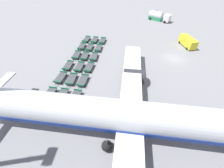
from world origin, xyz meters
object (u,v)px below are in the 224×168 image
at_px(baggage_dolly_row_near_col_b, 82,46).
at_px(baggage_dolly_row_near_col_f, 49,95).
at_px(baggage_dolly_row_mid_a_col_f, 61,96).
at_px(baggage_dolly_row_mid_b_col_e, 83,81).
at_px(baggage_dolly_row_mid_b_col_c, 94,57).
at_px(baggage_dolly_row_mid_b_col_f, 75,97).
at_px(baggage_dolly_row_near_col_e, 60,78).
at_px(baggage_dolly_row_mid_a_col_b, 89,48).
at_px(baggage_dolly_row_mid_a_col_c, 85,56).
at_px(baggage_dolly_row_mid_b_col_a, 102,41).
at_px(baggage_dolly_row_mid_b_col_b, 98,48).
at_px(airplane, 140,118).
at_px(baggage_dolly_row_near_col_d, 68,66).
at_px(baggage_dolly_row_mid_a_col_d, 79,67).
at_px(baggage_dolly_row_mid_a_col_e, 71,79).
at_px(service_van, 188,42).
at_px(fuel_tanker_primary, 158,16).
at_px(baggage_dolly_row_mid_b_col_d, 89,67).
at_px(baggage_dolly_row_mid_a_col_a, 95,40).
at_px(baggage_dolly_row_near_col_a, 86,39).
at_px(baggage_dolly_row_near_col_c, 76,55).

height_order(baggage_dolly_row_near_col_b, baggage_dolly_row_near_col_f, same).
xyz_separation_m(baggage_dolly_row_mid_a_col_f, baggage_dolly_row_mid_b_col_e, (-4.13, 2.58, 0.00)).
bearing_deg(baggage_dolly_row_mid_b_col_c, baggage_dolly_row_mid_b_col_f, -3.23).
bearing_deg(baggage_dolly_row_near_col_e, baggage_dolly_row_mid_a_col_b, 166.46).
bearing_deg(baggage_dolly_row_mid_a_col_f, baggage_dolly_row_mid_a_col_b, 176.50).
bearing_deg(baggage_dolly_row_mid_a_col_c, baggage_dolly_row_mid_b_col_c, 89.01).
distance_m(baggage_dolly_row_mid_b_col_a, baggage_dolly_row_mid_b_col_b, 4.21).
distance_m(baggage_dolly_row_mid_a_col_b, baggage_dolly_row_mid_b_col_f, 16.94).
distance_m(airplane, baggage_dolly_row_near_col_d, 19.63).
height_order(baggage_dolly_row_mid_b_col_b, baggage_dolly_row_mid_b_col_c, same).
relative_size(baggage_dolly_row_near_col_d, baggage_dolly_row_mid_b_col_e, 0.99).
height_order(baggage_dolly_row_mid_a_col_d, baggage_dolly_row_mid_a_col_e, same).
xyz_separation_m(baggage_dolly_row_mid_a_col_f, baggage_dolly_row_mid_b_col_f, (0.10, 2.32, 0.00)).
relative_size(baggage_dolly_row_near_col_e, baggage_dolly_row_mid_a_col_e, 1.01).
xyz_separation_m(baggage_dolly_row_mid_b_col_b, baggage_dolly_row_mid_b_col_e, (12.58, -0.79, 0.00)).
xyz_separation_m(service_van, baggage_dolly_row_mid_a_col_f, (21.09, -26.33, -0.78)).
bearing_deg(baggage_dolly_row_mid_b_col_c, fuel_tanker_primary, 146.98).
xyz_separation_m(baggage_dolly_row_near_col_b, baggage_dolly_row_near_col_e, (12.64, -0.81, 0.00)).
distance_m(airplane, baggage_dolly_row_mid_b_col_d, 16.52).
relative_size(baggage_dolly_row_mid_a_col_f, baggage_dolly_row_mid_b_col_d, 0.99).
bearing_deg(baggage_dolly_row_near_col_f, baggage_dolly_row_mid_b_col_e, 130.36).
relative_size(baggage_dolly_row_mid_a_col_a, baggage_dolly_row_mid_b_col_b, 1.01).
bearing_deg(baggage_dolly_row_mid_b_col_f, baggage_dolly_row_near_col_d, -154.53).
relative_size(baggage_dolly_row_near_col_b, baggage_dolly_row_mid_b_col_c, 1.00).
xyz_separation_m(baggage_dolly_row_near_col_a, baggage_dolly_row_near_col_e, (16.79, -1.03, 0.00)).
height_order(baggage_dolly_row_near_col_b, baggage_dolly_row_mid_a_col_e, same).
bearing_deg(baggage_dolly_row_near_col_c, baggage_dolly_row_mid_b_col_e, 23.53).
xyz_separation_m(baggage_dolly_row_mid_a_col_c, baggage_dolly_row_mid_b_col_b, (-4.10, 2.56, 0.00)).
height_order(baggage_dolly_row_mid_a_col_d, baggage_dolly_row_mid_b_col_c, same).
bearing_deg(baggage_dolly_row_near_col_a, baggage_dolly_row_near_col_f, -3.46).
xyz_separation_m(airplane, baggage_dolly_row_mid_a_col_a, (-25.90, -10.93, -2.65)).
bearing_deg(baggage_dolly_row_mid_a_col_f, baggage_dolly_row_mid_b_col_f, 87.58).
bearing_deg(baggage_dolly_row_mid_b_col_d, baggage_dolly_row_near_col_c, -138.12).
distance_m(baggage_dolly_row_near_col_b, baggage_dolly_row_mid_b_col_e, 13.56).
distance_m(baggage_dolly_row_near_col_b, baggage_dolly_row_near_col_c, 4.26).
bearing_deg(baggage_dolly_row_near_col_a, baggage_dolly_row_mid_a_col_b, 22.99).
bearing_deg(baggage_dolly_row_mid_b_col_c, baggage_dolly_row_mid_b_col_b, 175.39).
bearing_deg(baggage_dolly_row_near_col_d, baggage_dolly_row_near_col_e, -2.10).
height_order(baggage_dolly_row_mid_a_col_a, baggage_dolly_row_mid_a_col_c, same).
bearing_deg(baggage_dolly_row_near_col_d, baggage_dolly_row_near_col_f, -2.70).
relative_size(baggage_dolly_row_near_col_f, baggage_dolly_row_mid_a_col_d, 1.00).
distance_m(service_van, baggage_dolly_row_mid_a_col_d, 28.64).
bearing_deg(baggage_dolly_row_mid_a_col_e, baggage_dolly_row_mid_b_col_e, 85.87).
distance_m(airplane, baggage_dolly_row_mid_a_col_f, 13.57).
bearing_deg(baggage_dolly_row_near_col_c, airplane, 37.70).
distance_m(airplane, baggage_dolly_row_mid_a_col_e, 15.36).
height_order(baggage_dolly_row_near_col_b, baggage_dolly_row_near_col_c, same).
distance_m(baggage_dolly_row_near_col_f, baggage_dolly_row_mid_a_col_e, 4.89).
bearing_deg(baggage_dolly_row_near_col_c, baggage_dolly_row_near_col_f, -4.15).
height_order(airplane, baggage_dolly_row_mid_b_col_c, airplane).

